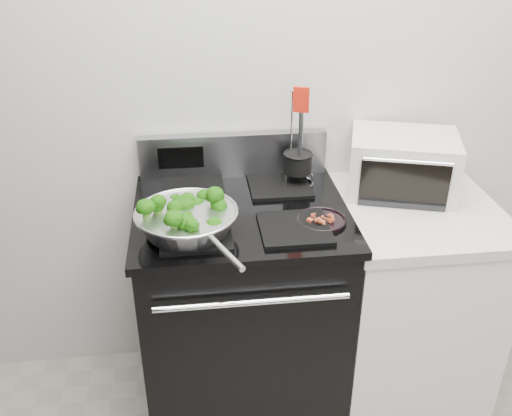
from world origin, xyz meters
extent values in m
cube|color=beige|center=(0.00, 1.75, 1.35)|extent=(4.00, 0.02, 2.70)
cube|color=black|center=(-0.30, 1.41, 0.46)|extent=(0.76, 0.66, 0.92)
cube|color=black|center=(-0.30, 1.41, 0.94)|extent=(0.79, 0.69, 0.03)
cube|color=#99999E|center=(-0.30, 1.72, 1.04)|extent=(0.76, 0.05, 0.18)
cube|color=black|center=(-0.47, 1.24, 0.96)|extent=(0.24, 0.24, 0.01)
cube|color=black|center=(-0.13, 1.24, 0.96)|extent=(0.24, 0.24, 0.01)
cube|color=black|center=(-0.47, 1.58, 0.96)|extent=(0.24, 0.24, 0.01)
cube|color=black|center=(-0.13, 1.58, 0.96)|extent=(0.24, 0.24, 0.01)
cube|color=white|center=(0.39, 1.41, 0.44)|extent=(0.60, 0.66, 0.88)
cube|color=beige|center=(0.39, 1.41, 0.90)|extent=(0.62, 0.68, 0.04)
torus|color=silver|center=(-0.50, 1.26, 1.03)|extent=(0.35, 0.35, 0.01)
cylinder|color=silver|center=(-0.39, 1.01, 1.03)|extent=(0.10, 0.20, 0.02)
cylinder|color=black|center=(-0.03, 1.29, 0.95)|extent=(0.18, 0.18, 0.01)
cylinder|color=black|center=(-0.05, 1.60, 1.04)|extent=(0.11, 0.11, 0.08)
cylinder|color=black|center=(-0.05, 1.60, 1.13)|extent=(0.02, 0.02, 0.24)
cube|color=red|center=(-0.05, 1.60, 1.30)|extent=(0.06, 0.03, 0.10)
cube|color=beige|center=(0.36, 1.55, 1.04)|extent=(0.48, 0.41, 0.23)
cube|color=black|center=(0.36, 1.39, 1.03)|extent=(0.31, 0.10, 0.16)
camera|label=1|loc=(-0.47, -0.43, 1.96)|focal=40.00mm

